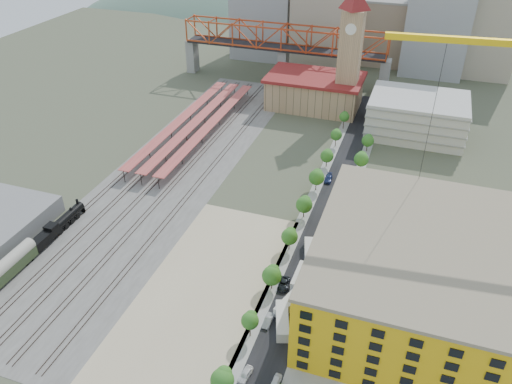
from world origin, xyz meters
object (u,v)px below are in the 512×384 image
(locomotive, at_px, (60,225))
(site_trailer_b, at_px, (289,303))
(construction_building, at_px, (419,274))
(coach, at_px, (6,269))
(site_trailer_a, at_px, (282,321))
(site_trailer_d, at_px, (309,252))
(car_0, at_px, (245,375))
(clock_tower, at_px, (351,41))
(site_trailer_c, at_px, (300,276))

(locomotive, xyz_separation_m, site_trailer_b, (66.00, -6.97, -0.75))
(construction_building, height_order, site_trailer_b, construction_building)
(coach, relative_size, site_trailer_a, 1.82)
(site_trailer_d, bearing_deg, site_trailer_b, -105.12)
(car_0, bearing_deg, clock_tower, 99.00)
(site_trailer_a, relative_size, car_0, 2.25)
(construction_building, distance_m, site_trailer_a, 31.07)
(site_trailer_a, height_order, site_trailer_c, site_trailer_a)
(clock_tower, relative_size, site_trailer_a, 5.28)
(locomotive, height_order, site_trailer_d, locomotive)
(construction_building, relative_size, car_0, 11.54)
(site_trailer_d, bearing_deg, site_trailer_a, -105.12)
(locomotive, height_order, site_trailer_a, locomotive)
(clock_tower, height_order, site_trailer_d, clock_tower)
(site_trailer_c, bearing_deg, clock_tower, 95.35)
(clock_tower, distance_m, site_trailer_b, 112.99)
(site_trailer_d, xyz_separation_m, car_0, (-3.00, -39.21, -0.49))
(site_trailer_b, bearing_deg, construction_building, 37.52)
(coach, xyz_separation_m, site_trailer_d, (66.00, 31.47, -1.75))
(car_0, bearing_deg, construction_building, 52.61)
(site_trailer_b, height_order, car_0, site_trailer_b)
(coach, distance_m, site_trailer_c, 69.58)
(locomotive, relative_size, site_trailer_c, 2.44)
(construction_building, distance_m, coach, 94.84)
(site_trailer_c, bearing_deg, site_trailer_a, -89.22)
(construction_building, height_order, site_trailer_d, construction_building)
(clock_tower, height_order, coach, clock_tower)
(clock_tower, distance_m, construction_building, 107.36)
(construction_building, bearing_deg, site_trailer_c, -179.64)
(construction_building, height_order, site_trailer_c, construction_building)
(clock_tower, height_order, site_trailer_c, clock_tower)
(site_trailer_d, height_order, car_0, site_trailer_d)
(site_trailer_b, height_order, site_trailer_d, site_trailer_b)
(coach, bearing_deg, car_0, -7.00)
(coach, relative_size, car_0, 4.08)
(coach, bearing_deg, site_trailer_d, 25.49)
(locomotive, height_order, site_trailer_b, locomotive)
(coach, relative_size, site_trailer_b, 1.95)
(site_trailer_b, xyz_separation_m, site_trailer_d, (0.00, 18.68, -0.02))
(clock_tower, distance_m, car_0, 132.91)
(construction_building, xyz_separation_m, car_0, (-29.00, -29.85, -8.66))
(construction_building, bearing_deg, clock_tower, 108.78)
(clock_tower, height_order, site_trailer_b, clock_tower)
(construction_building, height_order, car_0, construction_building)
(clock_tower, bearing_deg, site_trailer_a, -86.02)
(site_trailer_a, distance_m, site_trailer_d, 24.35)
(site_trailer_b, bearing_deg, locomotive, -168.22)
(construction_building, height_order, locomotive, construction_building)
(clock_tower, relative_size, construction_building, 1.03)
(clock_tower, xyz_separation_m, car_0, (5.00, -129.84, -27.95))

